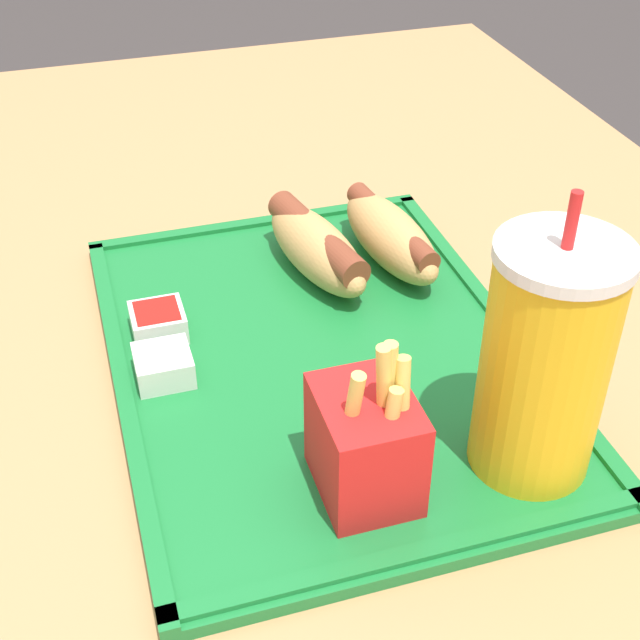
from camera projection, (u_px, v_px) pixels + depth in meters
food_tray at (320, 356)px, 0.68m from camera, size 0.42×0.31×0.01m
soda_cup at (545, 361)px, 0.54m from camera, size 0.08×0.08×0.20m
hot_dog_far at (391, 235)px, 0.77m from camera, size 0.15×0.06×0.05m
hot_dog_near at (317, 246)px, 0.75m from camera, size 0.15×0.08×0.05m
fries_carton at (373, 441)px, 0.55m from camera, size 0.07×0.06×0.12m
sauce_cup_mayo at (163, 365)px, 0.65m from camera, size 0.04×0.04×0.02m
sauce_cup_ketchup at (158, 322)px, 0.69m from camera, size 0.04×0.04×0.02m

